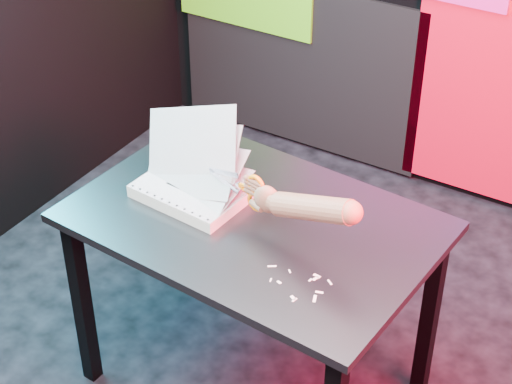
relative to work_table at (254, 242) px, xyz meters
The scene contains 7 objects.
room 0.70m from the work_table, 34.41° to the left, with size 3.01×3.01×2.71m.
backdrop 1.55m from the work_table, 84.85° to the left, with size 2.88×0.05×2.08m.
work_table is the anchor object (origin of this frame).
printout_stack 0.27m from the work_table, behind, with size 0.41×0.28×0.33m.
scissors 0.23m from the work_table, 66.77° to the right, with size 0.23×0.05×0.13m.
hand_forearm 0.36m from the work_table, 19.00° to the right, with size 0.41×0.13×0.18m.
paper_clippings 0.36m from the work_table, 34.45° to the right, with size 0.20×0.14×0.00m.
Camera 1 is at (1.05, -1.89, 2.37)m, focal length 60.00 mm.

